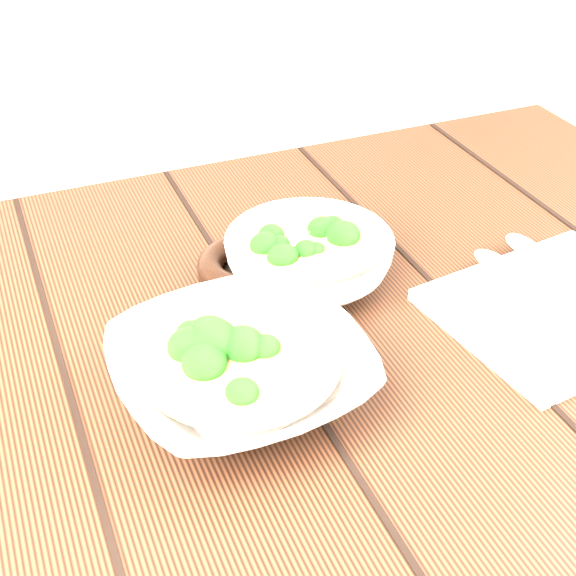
{
  "coord_description": "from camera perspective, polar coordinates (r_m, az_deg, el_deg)",
  "views": [
    {
      "loc": [
        -0.24,
        -0.58,
        1.25
      ],
      "look_at": [
        0.0,
        0.01,
        0.8
      ],
      "focal_mm": 50.0,
      "sensor_mm": 36.0,
      "label": 1
    }
  ],
  "objects": [
    {
      "name": "soup_bowl_back",
      "position": [
        0.86,
        1.51,
        2.08
      ],
      "size": [
        0.2,
        0.2,
        0.06
      ],
      "color": "silver",
      "rests_on": "table"
    },
    {
      "name": "table",
      "position": [
        0.89,
        0.17,
        -9.47
      ],
      "size": [
        1.2,
        0.8,
        0.75
      ],
      "color": "black",
      "rests_on": "ground"
    },
    {
      "name": "spoon_left",
      "position": [
        0.89,
        16.0,
        0.56
      ],
      "size": [
        0.04,
        0.2,
        0.01
      ],
      "color": "#BBB3A5",
      "rests_on": "napkin"
    },
    {
      "name": "soup_bowl_front",
      "position": [
        0.72,
        -3.35,
        -5.84
      ],
      "size": [
        0.24,
        0.24,
        0.07
      ],
      "color": "silver",
      "rests_on": "table"
    },
    {
      "name": "napkin",
      "position": [
        0.88,
        18.73,
        -1.37
      ],
      "size": [
        0.27,
        0.23,
        0.01
      ],
      "primitive_type": "cube",
      "rotation": [
        0.0,
        0.0,
        0.14
      ],
      "color": "beige",
      "rests_on": "table"
    },
    {
      "name": "spoon_right",
      "position": [
        0.93,
        17.76,
        1.67
      ],
      "size": [
        0.03,
        0.2,
        0.01
      ],
      "color": "#BBB3A5",
      "rests_on": "napkin"
    },
    {
      "name": "trivet",
      "position": [
        0.88,
        -2.78,
        1.58
      ],
      "size": [
        0.13,
        0.13,
        0.03
      ],
      "primitive_type": "torus",
      "rotation": [
        0.0,
        0.0,
        0.16
      ],
      "color": "black",
      "rests_on": "table"
    }
  ]
}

